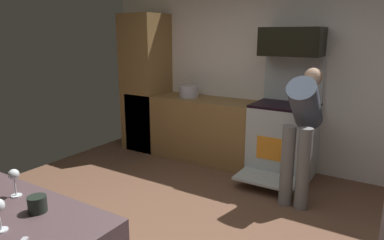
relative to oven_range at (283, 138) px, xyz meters
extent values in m
cube|color=silver|center=(-0.34, 0.37, 0.79)|extent=(5.20, 0.12, 2.60)
cube|color=olive|center=(-1.24, 0.01, -0.06)|extent=(2.40, 0.60, 0.90)
cube|color=olive|center=(-2.24, 0.01, 0.54)|extent=(0.60, 0.60, 2.10)
cube|color=#B4BFBF|center=(0.00, -0.01, -0.05)|extent=(0.76, 0.64, 0.92)
cube|color=black|center=(0.00, -0.01, 0.42)|extent=(0.76, 0.64, 0.03)
cube|color=#B4BFBF|center=(0.00, 0.28, 0.73)|extent=(0.76, 0.06, 0.59)
cube|color=orange|center=(0.00, -0.33, -0.06)|extent=(0.44, 0.01, 0.28)
cube|color=#B4BFBF|center=(0.00, -0.53, -0.37)|extent=(0.72, 0.41, 0.03)
cube|color=black|center=(0.00, 0.09, 1.20)|extent=(0.74, 0.38, 0.34)
cylinder|color=slate|center=(0.29, -0.76, -0.07)|extent=(0.14, 0.14, 0.88)
cylinder|color=slate|center=(0.46, -0.76, -0.07)|extent=(0.14, 0.14, 0.88)
cylinder|color=#4C5769|center=(0.38, -0.55, 0.57)|extent=(0.30, 0.63, 0.62)
sphere|color=tan|center=(0.38, -0.29, 0.83)|extent=(0.20, 0.20, 0.20)
cylinder|color=silver|center=(-0.53, -3.21, 0.39)|extent=(0.06, 0.06, 0.01)
cylinder|color=silver|center=(-0.53, -3.21, 0.44)|extent=(0.01, 0.01, 0.10)
ellipsoid|color=silver|center=(-0.53, -3.21, 0.52)|extent=(0.06, 0.06, 0.06)
cylinder|color=silver|center=(-0.25, -3.46, 0.39)|extent=(0.06, 0.06, 0.01)
cylinder|color=silver|center=(-0.25, -3.46, 0.44)|extent=(0.01, 0.01, 0.09)
cylinder|color=black|center=(-0.27, -3.26, 0.43)|extent=(0.10, 0.10, 0.09)
cylinder|color=#B8B6C4|center=(-1.44, 0.01, 0.47)|extent=(0.28, 0.28, 0.17)
camera|label=1|loc=(1.28, -4.22, 1.28)|focal=32.48mm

